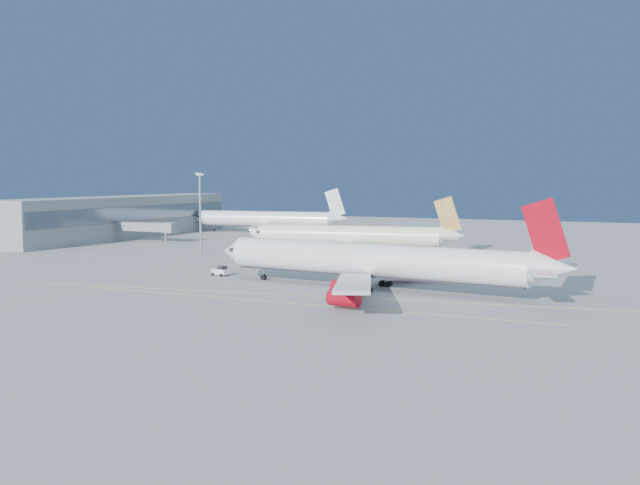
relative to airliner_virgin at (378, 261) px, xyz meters
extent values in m
plane|color=slate|center=(-12.54, -6.24, -5.59)|extent=(500.00, 500.00, 0.00)
cube|color=gray|center=(-127.54, 78.76, 1.91)|extent=(18.00, 110.00, 15.00)
cube|color=#3F4C59|center=(-118.34, 78.76, 3.41)|extent=(0.40, 107.80, 5.00)
cube|color=gray|center=(-107.54, 65.76, -0.39)|extent=(22.00, 3.00, 3.00)
cylinder|color=gray|center=(-98.54, 65.76, -2.99)|extent=(0.70, 0.70, 5.20)
cube|color=gray|center=(-96.54, 65.76, -0.39)|extent=(3.20, 3.60, 3.40)
cube|color=yellow|center=(-7.54, -20.24, -5.58)|extent=(90.00, 0.18, 0.02)
cube|color=yellow|center=(-12.54, -12.24, -5.58)|extent=(118.86, 16.88, 0.02)
cube|color=yellow|center=(-52.54, 23.76, -5.58)|extent=(0.18, 140.00, 0.02)
cylinder|color=white|center=(-1.63, 0.17, 0.19)|extent=(62.56, 12.98, 6.45)
cone|color=white|center=(-35.00, 3.71, 0.19)|extent=(5.65, 6.94, 6.45)
cone|color=white|center=(33.18, -3.52, 0.85)|extent=(8.38, 6.91, 6.12)
cube|color=black|center=(-32.90, 3.49, 0.85)|extent=(2.41, 6.28, 0.78)
cube|color=#B7B7BC|center=(2.07, -18.37, -1.59)|extent=(16.37, 32.25, 0.61)
cube|color=#B7B7BC|center=(5.88, 17.52, -1.59)|extent=(21.95, 30.35, 0.61)
cube|color=#9B0615|center=(31.52, -3.34, 7.08)|extent=(8.55, 1.40, 11.76)
cylinder|color=gray|center=(-27.00, 2.87, -3.70)|extent=(0.27, 0.27, 2.56)
cylinder|color=black|center=(-27.00, 2.87, -4.98)|extent=(1.30, 0.90, 1.22)
cylinder|color=gray|center=(-1.01, -4.47, -3.70)|extent=(0.36, 0.36, 2.56)
cylinder|color=black|center=(-1.01, -4.47, -4.98)|extent=(1.32, 1.12, 1.22)
cylinder|color=gray|center=(-0.04, 4.59, -3.70)|extent=(0.36, 0.36, 2.56)
cylinder|color=black|center=(-0.04, 4.59, -4.98)|extent=(1.32, 1.12, 1.22)
cylinder|color=#9B0615|center=(-1.79, -12.12, -3.67)|extent=(5.60, 3.33, 2.78)
cylinder|color=#9B0615|center=(1.88, -22.24, -3.67)|extent=(5.60, 3.33, 2.78)
cylinder|color=#9B0615|center=(0.80, 12.23, -3.67)|extent=(5.60, 3.33, 2.78)
cylinder|color=#9B0615|center=(6.51, 21.35, -3.67)|extent=(5.60, 3.33, 2.78)
cylinder|color=silver|center=(-30.45, 60.60, -0.38)|extent=(52.89, 13.36, 5.77)
cone|color=silver|center=(-58.67, 56.44, -0.38)|extent=(5.34, 6.37, 5.77)
cone|color=silver|center=(-0.92, 64.94, 0.23)|extent=(7.80, 6.45, 5.48)
cube|color=black|center=(-56.77, 56.72, 0.23)|extent=(2.40, 5.66, 0.71)
cube|color=#B7B7BC|center=(-23.30, 45.58, -1.97)|extent=(20.29, 26.32, 0.56)
cube|color=#B7B7BC|center=(-27.93, 77.03, -1.97)|extent=(13.54, 28.58, 0.56)
cube|color=gold|center=(-2.42, 64.72, 5.87)|extent=(7.76, 1.58, 10.70)
cylinder|color=gray|center=(-51.79, 57.46, -3.87)|extent=(0.24, 0.24, 2.33)
cylinder|color=black|center=(-51.79, 57.46, -5.04)|extent=(1.20, 0.86, 1.11)
cylinder|color=gray|center=(-28.85, 56.69, -3.87)|extent=(0.32, 0.32, 2.33)
cylinder|color=black|center=(-28.85, 56.69, -5.04)|extent=(1.23, 1.06, 1.11)
cylinder|color=gray|center=(-30.04, 64.80, -3.87)|extent=(0.32, 0.32, 2.33)
cylinder|color=black|center=(-30.04, 64.80, -5.04)|extent=(1.23, 1.06, 1.11)
cylinder|color=#B7B7BC|center=(-26.58, 47.96, -3.86)|extent=(5.17, 3.21, 2.53)
cylinder|color=#B7B7BC|center=(-30.38, 73.81, -3.86)|extent=(5.17, 3.21, 2.53)
cylinder|color=white|center=(-90.02, 119.45, -0.08)|extent=(54.33, 13.20, 6.05)
cone|color=white|center=(-119.13, 115.53, -0.08)|extent=(5.62, 6.64, 6.05)
cone|color=white|center=(-59.51, 123.56, 0.56)|extent=(8.26, 6.70, 5.75)
cube|color=black|center=(-117.10, 115.81, 0.56)|extent=(2.48, 5.93, 0.76)
cube|color=#B7B7BC|center=(-82.92, 103.86, -1.75)|extent=(20.80, 27.35, 0.59)
cube|color=#B7B7BC|center=(-87.30, 136.36, -1.75)|extent=(14.45, 29.43, 0.59)
cube|color=silver|center=(-61.12, 123.34, 6.56)|extent=(8.30, 1.59, 11.43)
cylinder|color=gray|center=(-111.96, 116.50, -3.76)|extent=(0.26, 0.26, 2.48)
cylinder|color=black|center=(-111.96, 116.50, -5.00)|extent=(1.28, 0.91, 1.19)
cylinder|color=gray|center=(-88.37, 115.31, -3.76)|extent=(0.35, 0.35, 2.48)
cylinder|color=black|center=(-88.37, 115.31, -5.00)|extent=(1.31, 1.12, 1.19)
cylinder|color=gray|center=(-89.52, 123.88, -3.76)|extent=(0.35, 0.35, 2.48)
cylinder|color=black|center=(-89.52, 123.88, -5.00)|extent=(1.31, 1.12, 1.19)
cylinder|color=#B7B7BC|center=(-86.33, 106.35, -3.77)|extent=(5.50, 3.37, 2.70)
cylinder|color=#B7B7BC|center=(-89.92, 133.07, -3.77)|extent=(5.50, 3.37, 2.70)
cube|color=white|center=(-39.10, 4.90, -4.71)|extent=(4.24, 2.79, 1.17)
cube|color=black|center=(-38.53, 4.77, -3.84)|extent=(1.90, 1.97, 0.88)
cylinder|color=black|center=(-40.67, 4.22, -5.25)|extent=(0.74, 0.49, 0.68)
cylinder|color=black|center=(-40.20, 6.21, -5.25)|extent=(0.74, 0.49, 0.68)
cylinder|color=black|center=(-38.01, 3.59, -5.25)|extent=(0.74, 0.49, 0.68)
cylinder|color=black|center=(-37.54, 5.59, -5.25)|extent=(0.74, 0.49, 0.68)
cylinder|color=gray|center=(-68.91, 42.08, 5.86)|extent=(0.64, 0.64, 22.90)
cube|color=gray|center=(-68.91, 42.08, 17.49)|extent=(2.02, 2.02, 0.46)
cube|color=white|center=(-68.91, 42.08, 17.12)|extent=(1.47, 1.47, 0.23)
camera|label=1|loc=(45.78, -130.47, 16.29)|focal=40.00mm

